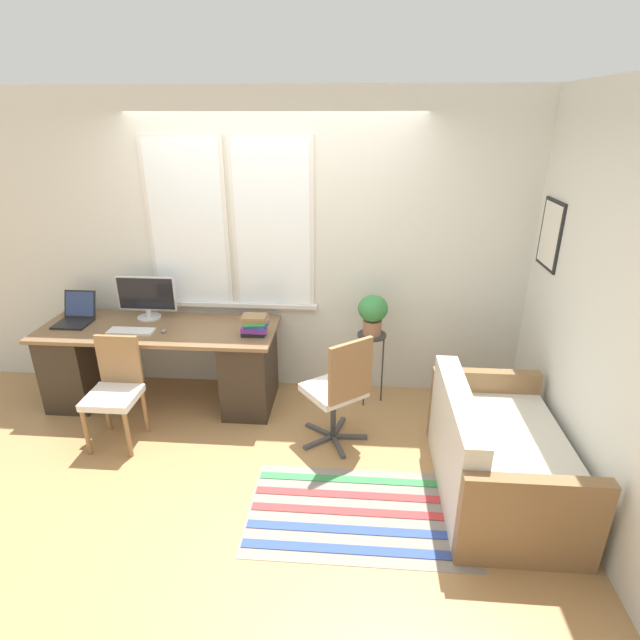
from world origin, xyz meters
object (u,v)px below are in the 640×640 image
at_px(book_stack, 255,324).
at_px(office_chair_swivel, 339,389).
at_px(couch_loveseat, 497,458).
at_px(plant_stand, 371,343).
at_px(mouse, 164,331).
at_px(potted_plant, 373,312).
at_px(laptop, 75,316).
at_px(monitor, 147,297).
at_px(desk_chair_wooden, 115,389).
at_px(keyboard, 131,331).

distance_m(book_stack, office_chair_swivel, 0.92).
height_order(couch_loveseat, plant_stand, couch_loveseat).
height_order(mouse, potted_plant, potted_plant).
distance_m(laptop, couch_loveseat, 3.70).
bearing_deg(monitor, couch_loveseat, -22.73).
height_order(desk_chair_wooden, potted_plant, potted_plant).
xyz_separation_m(laptop, plant_stand, (2.66, 0.09, -0.21)).
bearing_deg(monitor, book_stack, -15.71).
xyz_separation_m(desk_chair_wooden, office_chair_swivel, (1.78, 0.07, 0.04)).
height_order(keyboard, plant_stand, keyboard).
bearing_deg(mouse, couch_loveseat, -18.79).
relative_size(desk_chair_wooden, potted_plant, 2.40).
bearing_deg(mouse, desk_chair_wooden, -117.09).
distance_m(monitor, desk_chair_wooden, 0.94).
relative_size(mouse, plant_stand, 0.09).
bearing_deg(office_chair_swivel, couch_loveseat, 118.47).
relative_size(book_stack, desk_chair_wooden, 0.28).
bearing_deg(couch_loveseat, mouse, 71.21).
relative_size(monitor, couch_loveseat, 0.40).
xyz_separation_m(keyboard, office_chair_swivel, (1.81, -0.41, -0.25)).
xyz_separation_m(keyboard, book_stack, (1.07, 0.03, 0.08)).
bearing_deg(book_stack, keyboard, -178.30).
bearing_deg(keyboard, couch_loveseat, -16.86).
height_order(laptop, plant_stand, laptop).
relative_size(laptop, desk_chair_wooden, 0.39).
distance_m(couch_loveseat, plant_stand, 1.47).
distance_m(laptop, mouse, 0.89).
height_order(mouse, book_stack, book_stack).
bearing_deg(mouse, keyboard, -177.65).
distance_m(laptop, desk_chair_wooden, 0.96).
height_order(keyboard, couch_loveseat, couch_loveseat).
height_order(book_stack, plant_stand, book_stack).
distance_m(mouse, book_stack, 0.79).
relative_size(office_chair_swivel, potted_plant, 2.66).
relative_size(keyboard, book_stack, 1.62).
relative_size(keyboard, potted_plant, 1.08).
height_order(plant_stand, potted_plant, potted_plant).
height_order(office_chair_swivel, couch_loveseat, office_chair_swivel).
height_order(laptop, office_chair_swivel, laptop).
height_order(laptop, couch_loveseat, laptop).
distance_m(desk_chair_wooden, couch_loveseat, 2.92).
relative_size(keyboard, mouse, 6.67).
bearing_deg(laptop, desk_chair_wooden, -46.49).
relative_size(mouse, couch_loveseat, 0.04).
bearing_deg(desk_chair_wooden, keyboard, 94.31).
bearing_deg(monitor, potted_plant, -1.67).
relative_size(laptop, monitor, 0.63).
height_order(desk_chair_wooden, plant_stand, desk_chair_wooden).
xyz_separation_m(keyboard, plant_stand, (2.07, 0.27, -0.16)).
bearing_deg(desk_chair_wooden, plant_stand, 20.03).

